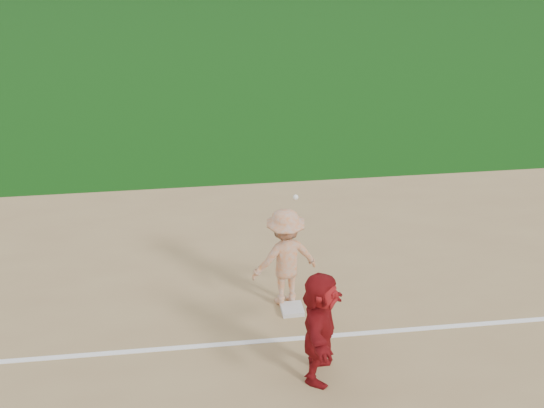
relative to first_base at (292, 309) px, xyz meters
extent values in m
plane|color=#0F400C|center=(-0.16, 0.06, -0.06)|extent=(160.00, 160.00, 0.00)
cube|color=white|center=(-0.16, -0.74, -0.04)|extent=(60.00, 0.10, 0.01)
cube|color=silver|center=(0.00, 0.00, 0.00)|extent=(0.38, 0.38, 0.08)
imported|color=maroon|center=(0.16, -1.60, 0.85)|extent=(0.99, 1.74, 1.78)
imported|color=#ADADB0|center=(-0.09, 0.29, 0.86)|extent=(1.29, 0.93, 1.80)
sphere|color=white|center=(0.06, 0.19, 2.06)|extent=(0.09, 0.09, 0.09)
camera|label=1|loc=(-1.50, -9.39, 7.02)|focal=45.00mm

